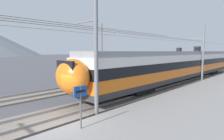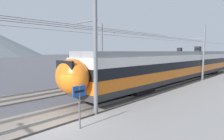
{
  "view_description": "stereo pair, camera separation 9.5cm",
  "coord_description": "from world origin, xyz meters",
  "px_view_note": "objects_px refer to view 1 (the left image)",
  "views": [
    {
      "loc": [
        -4.7,
        -8.44,
        3.84
      ],
      "look_at": [
        8.31,
        3.98,
        2.04
      ],
      "focal_mm": 29.81,
      "sensor_mm": 36.0,
      "label": 1
    },
    {
      "loc": [
        -4.63,
        -8.51,
        3.84
      ],
      "look_at": [
        8.31,
        3.98,
        2.04
      ],
      "focal_mm": 29.81,
      "sensor_mm": 36.0,
      "label": 2
    }
  ],
  "objects_px": {
    "train_near_platform": "(181,64)",
    "platform_sign": "(80,97)",
    "catenary_mast_east": "(202,52)",
    "catenary_mast_mid": "(95,46)",
    "catenary_mast_far_side": "(102,51)",
    "train_far_track": "(165,61)"
  },
  "relations": [
    {
      "from": "train_near_platform",
      "to": "catenary_mast_east",
      "type": "relative_size",
      "value": 0.69
    },
    {
      "from": "train_far_track",
      "to": "catenary_mast_east",
      "type": "bearing_deg",
      "value": -120.47
    },
    {
      "from": "catenary_mast_far_side",
      "to": "train_far_track",
      "type": "bearing_deg",
      "value": -8.14
    },
    {
      "from": "train_far_track",
      "to": "catenary_mast_east",
      "type": "relative_size",
      "value": 0.68
    },
    {
      "from": "catenary_mast_mid",
      "to": "catenary_mast_east",
      "type": "relative_size",
      "value": 1.0
    },
    {
      "from": "train_far_track",
      "to": "platform_sign",
      "type": "height_order",
      "value": "train_far_track"
    },
    {
      "from": "train_near_platform",
      "to": "catenary_mast_far_side",
      "type": "xyz_separation_m",
      "value": [
        -6.07,
        7.79,
        1.7
      ]
    },
    {
      "from": "catenary_mast_mid",
      "to": "catenary_mast_far_side",
      "type": "bearing_deg",
      "value": 44.66
    },
    {
      "from": "catenary_mast_mid",
      "to": "catenary_mast_east",
      "type": "distance_m",
      "value": 18.33
    },
    {
      "from": "catenary_mast_mid",
      "to": "train_near_platform",
      "type": "bearing_deg",
      "value": 5.64
    },
    {
      "from": "train_far_track",
      "to": "catenary_mast_far_side",
      "type": "height_order",
      "value": "catenary_mast_far_side"
    },
    {
      "from": "train_near_platform",
      "to": "catenary_mast_east",
      "type": "height_order",
      "value": "catenary_mast_east"
    },
    {
      "from": "train_near_platform",
      "to": "catenary_mast_east",
      "type": "xyz_separation_m",
      "value": [
        2.82,
        -1.52,
        1.54
      ]
    },
    {
      "from": "train_far_track",
      "to": "catenary_mast_east",
      "type": "xyz_separation_m",
      "value": [
        -4.36,
        -7.41,
        1.54
      ]
    },
    {
      "from": "catenary_mast_mid",
      "to": "catenary_mast_east",
      "type": "xyz_separation_m",
      "value": [
        18.33,
        0.01,
        -0.38
      ]
    },
    {
      "from": "train_near_platform",
      "to": "platform_sign",
      "type": "height_order",
      "value": "train_near_platform"
    },
    {
      "from": "train_far_track",
      "to": "platform_sign",
      "type": "xyz_separation_m",
      "value": [
        -24.83,
        -8.87,
        -0.47
      ]
    },
    {
      "from": "catenary_mast_far_side",
      "to": "platform_sign",
      "type": "bearing_deg",
      "value": -137.06
    },
    {
      "from": "catenary_mast_far_side",
      "to": "platform_sign",
      "type": "relative_size",
      "value": 24.39
    },
    {
      "from": "platform_sign",
      "to": "catenary_mast_far_side",
      "type": "bearing_deg",
      "value": 42.94
    },
    {
      "from": "catenary_mast_mid",
      "to": "catenary_mast_far_side",
      "type": "xyz_separation_m",
      "value": [
        9.43,
        9.32,
        -0.22
      ]
    },
    {
      "from": "train_near_platform",
      "to": "catenary_mast_mid",
      "type": "bearing_deg",
      "value": -174.36
    }
  ]
}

